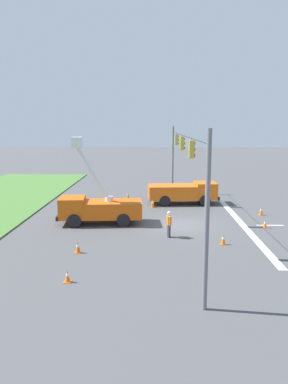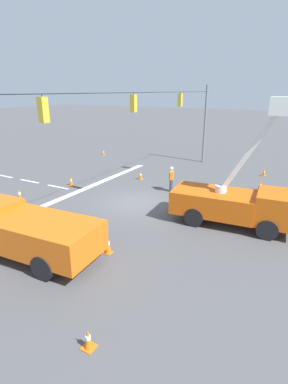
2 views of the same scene
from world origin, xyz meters
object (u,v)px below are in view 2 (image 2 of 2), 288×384
traffic_cone_foreground_right (141,175)px  traffic_cone_far_left (108,245)px  traffic_cone_mid_left (264,172)px  traffic_cone_mid_right (88,339)px  utility_truck_bucket_lift (236,201)px  traffic_cone_lane_edge_a (71,181)px  traffic_cone_near_bucket (19,194)px  traffic_cone_far_right (260,186)px  traffic_cone_foreground_left (103,152)px  utility_truck_support_near (26,230)px  road_worker (171,177)px

traffic_cone_foreground_right → traffic_cone_far_left: traffic_cone_far_left is taller
traffic_cone_mid_left → traffic_cone_mid_right: (20.79, -1.45, -0.00)m
traffic_cone_mid_left → traffic_cone_far_left: traffic_cone_far_left is taller
traffic_cone_mid_right → traffic_cone_mid_left: bearing=176.0°
utility_truck_bucket_lift → traffic_cone_lane_edge_a: utility_truck_bucket_lift is taller
traffic_cone_near_bucket → traffic_cone_far_right: 16.34m
traffic_cone_foreground_left → traffic_cone_mid_right: (21.12, 15.17, 0.02)m
utility_truck_support_near → traffic_cone_mid_left: (-18.14, 6.86, -0.84)m
traffic_cone_mid_right → traffic_cone_far_left: traffic_cone_far_left is taller
traffic_cone_far_left → traffic_cone_far_right: bearing=160.6°
utility_truck_support_near → traffic_cone_mid_left: 19.41m
road_worker → traffic_cone_far_right: 6.32m
traffic_cone_mid_left → traffic_cone_near_bucket: (13.69, -12.91, 0.06)m
traffic_cone_near_bucket → traffic_cone_far_left: bearing=73.3°
utility_truck_support_near → traffic_cone_foreground_right: (-12.27, -1.51, -0.79)m
traffic_cone_foreground_left → traffic_cone_mid_right: size_ratio=0.94×
traffic_cone_mid_left → traffic_cone_far_right: 4.14m
traffic_cone_far_right → traffic_cone_lane_edge_a: bearing=-65.6°
road_worker → traffic_cone_lane_edge_a: (2.42, -7.03, -0.66)m
traffic_cone_lane_edge_a → traffic_cone_foreground_right: bearing=136.3°
road_worker → traffic_cone_mid_right: road_worker is taller
traffic_cone_mid_right → traffic_cone_near_bucket: traffic_cone_near_bucket is taller
traffic_cone_far_right → traffic_cone_foreground_right: bearing=-78.6°
road_worker → traffic_cone_near_bucket: size_ratio=2.41×
traffic_cone_mid_right → traffic_cone_lane_edge_a: bearing=-136.0°
traffic_cone_lane_edge_a → traffic_cone_near_bucket: bearing=-11.8°
road_worker → traffic_cone_foreground_left: road_worker is taller
traffic_cone_near_bucket → traffic_cone_lane_edge_a: traffic_cone_near_bucket is taller
road_worker → traffic_cone_foreground_right: 3.68m
utility_truck_support_near → road_worker: utility_truck_support_near is taller
traffic_cone_lane_edge_a → traffic_cone_foreground_left: bearing=-155.9°
traffic_cone_foreground_right → traffic_cone_near_bucket: bearing=-30.1°
utility_truck_bucket_lift → traffic_cone_foreground_left: bearing=-123.5°
utility_truck_bucket_lift → traffic_cone_foreground_left: utility_truck_bucket_lift is taller
traffic_cone_foreground_right → traffic_cone_mid_left: 10.23m
traffic_cone_foreground_right → traffic_cone_mid_right: (14.91, 6.93, -0.05)m
traffic_cone_mid_left → traffic_cone_lane_edge_a: 15.54m
utility_truck_support_near → traffic_cone_far_left: utility_truck_support_near is taller
utility_truck_bucket_lift → traffic_cone_lane_edge_a: bearing=-94.6°
utility_truck_bucket_lift → traffic_cone_foreground_left: 20.08m
traffic_cone_mid_right → traffic_cone_far_left: 5.09m
traffic_cone_foreground_left → traffic_cone_foreground_right: 10.32m
traffic_cone_far_right → utility_truck_bucket_lift: bearing=-2.0°
traffic_cone_far_right → traffic_cone_mid_right: bearing=-6.1°
road_worker → traffic_cone_near_bucket: 10.12m
utility_truck_support_near → traffic_cone_foreground_right: 12.39m
utility_truck_support_near → traffic_cone_mid_left: utility_truck_support_near is taller
traffic_cone_lane_edge_a → traffic_cone_far_left: 10.46m
traffic_cone_foreground_right → traffic_cone_lane_edge_a: (3.90, -3.72, -0.01)m
traffic_cone_mid_right → traffic_cone_far_left: size_ratio=0.78×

